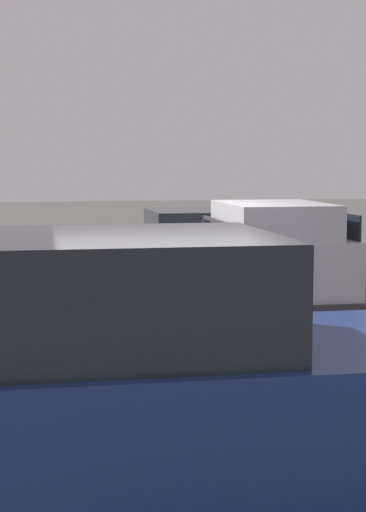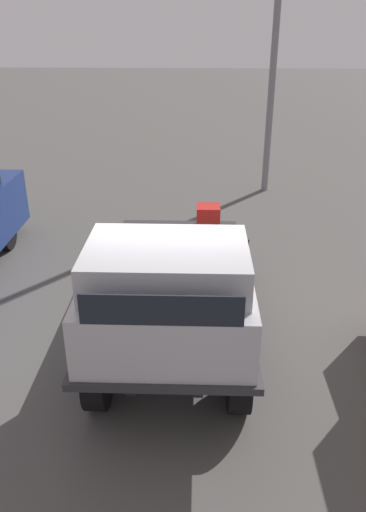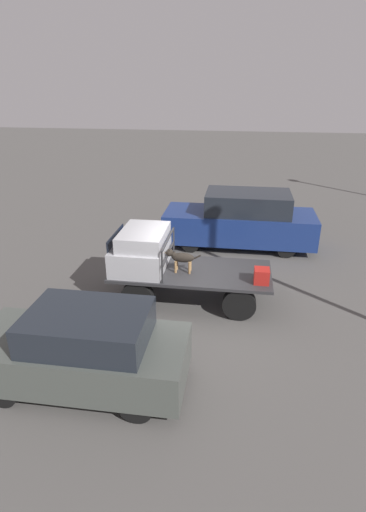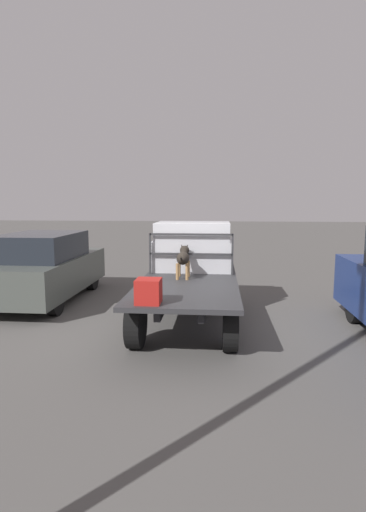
% 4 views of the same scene
% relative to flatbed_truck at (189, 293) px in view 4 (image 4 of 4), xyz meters
% --- Properties ---
extents(ground_plane, '(80.00, 80.00, 0.00)m').
position_rel_flatbed_truck_xyz_m(ground_plane, '(0.00, 0.00, -0.64)').
color(ground_plane, '#514F4C').
extents(flatbed_truck, '(4.16, 1.87, 0.89)m').
position_rel_flatbed_truck_xyz_m(flatbed_truck, '(0.00, 0.00, 0.00)').
color(flatbed_truck, black).
rests_on(flatbed_truck, ground).
extents(truck_cab, '(1.35, 1.75, 1.05)m').
position_rel_flatbed_truck_xyz_m(truck_cab, '(1.33, 0.00, 0.76)').
color(truck_cab, '#B7B7BC').
rests_on(truck_cab, flatbed_truck).
extents(truck_headboard, '(0.04, 1.75, 0.86)m').
position_rel_flatbed_truck_xyz_m(truck_headboard, '(0.61, 0.00, 0.82)').
color(truck_headboard, '#2D2D30').
rests_on(truck_headboard, flatbed_truck).
extents(dog, '(0.95, 0.25, 0.65)m').
position_rel_flatbed_truck_xyz_m(dog, '(0.28, 0.13, 0.66)').
color(dog, '#9E7547').
rests_on(dog, flatbed_truck).
extents(cargo_crate, '(0.37, 0.37, 0.37)m').
position_rel_flatbed_truck_xyz_m(cargo_crate, '(-1.80, 0.47, 0.44)').
color(cargo_crate, '#AD1E19').
rests_on(cargo_crate, flatbed_truck).
extents(parked_sedan, '(4.02, 1.73, 1.66)m').
position_rel_flatbed_truck_xyz_m(parked_sedan, '(1.60, 3.60, 0.19)').
color(parked_sedan, black).
rests_on(parked_sedan, ground).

